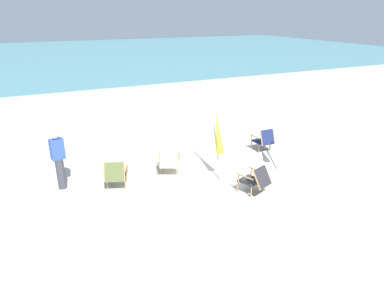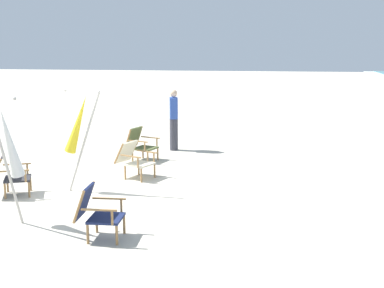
{
  "view_description": "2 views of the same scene",
  "coord_description": "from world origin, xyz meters",
  "px_view_note": "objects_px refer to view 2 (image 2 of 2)",
  "views": [
    {
      "loc": [
        -4.38,
        -7.8,
        4.48
      ],
      "look_at": [
        -0.27,
        1.12,
        0.69
      ],
      "focal_mm": 32.0,
      "sensor_mm": 36.0,
      "label": 1
    },
    {
      "loc": [
        9.79,
        3.5,
        2.95
      ],
      "look_at": [
        -0.83,
        2.12,
        0.83
      ],
      "focal_mm": 50.0,
      "sensor_mm": 36.0,
      "label": 2
    }
  ],
  "objects_px": {
    "umbrella_furled_white": "(9,144)",
    "beach_chair_mid_center": "(140,143)",
    "person_near_chairs": "(174,119)",
    "beach_chair_front_left": "(8,174)",
    "umbrella_furled_yellow": "(78,125)",
    "beach_chair_back_left": "(96,211)",
    "beach_chair_front_right": "(134,158)"
  },
  "relations": [
    {
      "from": "umbrella_furled_white",
      "to": "beach_chair_mid_center",
      "type": "bearing_deg",
      "value": 169.12
    },
    {
      "from": "beach_chair_mid_center",
      "to": "person_near_chairs",
      "type": "relative_size",
      "value": 0.51
    },
    {
      "from": "beach_chair_mid_center",
      "to": "beach_chair_front_left",
      "type": "relative_size",
      "value": 0.91
    },
    {
      "from": "umbrella_furled_yellow",
      "to": "beach_chair_mid_center",
      "type": "bearing_deg",
      "value": 168.98
    },
    {
      "from": "beach_chair_back_left",
      "to": "beach_chair_front_right",
      "type": "xyz_separation_m",
      "value": [
        -3.57,
        -0.29,
        -0.01
      ]
    },
    {
      "from": "beach_chair_back_left",
      "to": "beach_chair_front_right",
      "type": "bearing_deg",
      "value": -175.38
    },
    {
      "from": "beach_chair_back_left",
      "to": "umbrella_furled_white",
      "type": "relative_size",
      "value": 0.4
    },
    {
      "from": "beach_chair_back_left",
      "to": "umbrella_furled_white",
      "type": "distance_m",
      "value": 1.76
    },
    {
      "from": "umbrella_furled_yellow",
      "to": "umbrella_furled_white",
      "type": "distance_m",
      "value": 2.1
    },
    {
      "from": "person_near_chairs",
      "to": "beach_chair_mid_center",
      "type": "bearing_deg",
      "value": -25.01
    },
    {
      "from": "beach_chair_front_left",
      "to": "umbrella_furled_yellow",
      "type": "bearing_deg",
      "value": 108.88
    },
    {
      "from": "beach_chair_back_left",
      "to": "person_near_chairs",
      "type": "distance_m",
      "value": 6.56
    },
    {
      "from": "beach_chair_front_right",
      "to": "beach_chair_front_left",
      "type": "bearing_deg",
      "value": -52.03
    },
    {
      "from": "beach_chair_mid_center",
      "to": "beach_chair_front_right",
      "type": "bearing_deg",
      "value": 8.24
    },
    {
      "from": "beach_chair_back_left",
      "to": "beach_chair_mid_center",
      "type": "bearing_deg",
      "value": -174.24
    },
    {
      "from": "beach_chair_front_left",
      "to": "beach_chair_front_right",
      "type": "height_order",
      "value": "beach_chair_front_right"
    },
    {
      "from": "beach_chair_front_left",
      "to": "beach_chair_back_left",
      "type": "bearing_deg",
      "value": 50.14
    },
    {
      "from": "beach_chair_front_right",
      "to": "person_near_chairs",
      "type": "bearing_deg",
      "value": 172.61
    },
    {
      "from": "beach_chair_front_right",
      "to": "umbrella_furled_yellow",
      "type": "bearing_deg",
      "value": -33.82
    },
    {
      "from": "beach_chair_mid_center",
      "to": "beach_chair_front_left",
      "type": "bearing_deg",
      "value": -29.3
    },
    {
      "from": "beach_chair_mid_center",
      "to": "umbrella_furled_yellow",
      "type": "distance_m",
      "value": 3.0
    },
    {
      "from": "beach_chair_mid_center",
      "to": "beach_chair_front_right",
      "type": "distance_m",
      "value": 1.66
    },
    {
      "from": "beach_chair_front_left",
      "to": "umbrella_furled_yellow",
      "type": "xyz_separation_m",
      "value": [
        -0.44,
        1.28,
        0.9
      ]
    },
    {
      "from": "beach_chair_front_right",
      "to": "person_near_chairs",
      "type": "distance_m",
      "value": 3.03
    },
    {
      "from": "beach_chair_mid_center",
      "to": "person_near_chairs",
      "type": "bearing_deg",
      "value": 154.99
    },
    {
      "from": "beach_chair_front_right",
      "to": "beach_chair_back_left",
      "type": "bearing_deg",
      "value": 4.62
    },
    {
      "from": "beach_chair_front_left",
      "to": "umbrella_furled_yellow",
      "type": "distance_m",
      "value": 1.62
    },
    {
      "from": "umbrella_furled_yellow",
      "to": "person_near_chairs",
      "type": "xyz_separation_m",
      "value": [
        -4.15,
        1.17,
        -0.48
      ]
    },
    {
      "from": "beach_chair_mid_center",
      "to": "beach_chair_front_left",
      "type": "xyz_separation_m",
      "value": [
        3.25,
        -1.82,
        -0.01
      ]
    },
    {
      "from": "beach_chair_back_left",
      "to": "beach_chair_mid_center",
      "type": "relative_size",
      "value": 0.98
    },
    {
      "from": "beach_chair_front_right",
      "to": "umbrella_furled_yellow",
      "type": "height_order",
      "value": "umbrella_furled_yellow"
    },
    {
      "from": "beach_chair_mid_center",
      "to": "umbrella_furled_yellow",
      "type": "bearing_deg",
      "value": -11.02
    }
  ]
}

